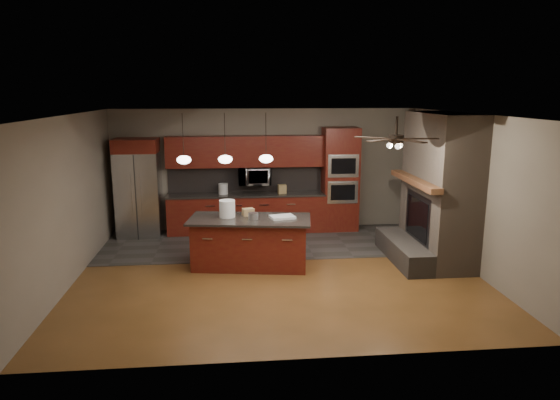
{
  "coord_description": "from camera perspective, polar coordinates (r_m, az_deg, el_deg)",
  "views": [
    {
      "loc": [
        -0.79,
        -8.45,
        3.18
      ],
      "look_at": [
        0.1,
        0.6,
        1.2
      ],
      "focal_mm": 32.0,
      "sensor_mm": 36.0,
      "label": 1
    }
  ],
  "objects": [
    {
      "name": "microwave",
      "position": [
        11.37,
        -2.94,
        2.78
      ],
      "size": [
        0.73,
        0.41,
        0.5
      ],
      "primitive_type": "imported",
      "color": "silver",
      "rests_on": "back_cabinetry"
    },
    {
      "name": "paint_tray",
      "position": [
        9.09,
        0.28,
        -1.95
      ],
      "size": [
        0.49,
        0.39,
        0.04
      ],
      "primitive_type": "cube",
      "rotation": [
        0.0,
        0.0,
        0.23
      ],
      "color": "silver",
      "rests_on": "kitchen_island"
    },
    {
      "name": "pendant_right",
      "position": [
        9.25,
        -1.6,
        4.76
      ],
      "size": [
        0.26,
        0.26,
        0.92
      ],
      "color": "black",
      "rests_on": "ceiling"
    },
    {
      "name": "left_wall",
      "position": [
        9.05,
        -22.91,
        -0.01
      ],
      "size": [
        0.02,
        6.0,
        2.8
      ],
      "primitive_type": "cube",
      "color": "slate",
      "rests_on": "ground"
    },
    {
      "name": "counter_box",
      "position": [
        11.37,
        0.23,
        1.26
      ],
      "size": [
        0.2,
        0.16,
        0.2
      ],
      "primitive_type": "cube",
      "rotation": [
        0.0,
        0.0,
        0.12
      ],
      "color": "#947A4C",
      "rests_on": "back_cabinetry"
    },
    {
      "name": "ground",
      "position": [
        9.06,
        -0.26,
        -8.23
      ],
      "size": [
        7.0,
        7.0,
        0.0
      ],
      "primitive_type": "plane",
      "color": "brown",
      "rests_on": "ground"
    },
    {
      "name": "back_cabinetry",
      "position": [
        11.43,
        -3.92,
        0.75
      ],
      "size": [
        3.59,
        0.64,
        2.2
      ],
      "color": "#5D2011",
      "rests_on": "ground"
    },
    {
      "name": "back_wall",
      "position": [
        11.62,
        -1.65,
        3.49
      ],
      "size": [
        7.0,
        0.02,
        2.8
      ],
      "primitive_type": "cube",
      "color": "slate",
      "rests_on": "ground"
    },
    {
      "name": "pendant_center",
      "position": [
        9.23,
        -6.27,
        4.67
      ],
      "size": [
        0.26,
        0.26,
        0.92
      ],
      "color": "black",
      "rests_on": "ceiling"
    },
    {
      "name": "paint_can",
      "position": [
        8.99,
        -3.07,
        -1.86
      ],
      "size": [
        0.22,
        0.22,
        0.12
      ],
      "primitive_type": "cylinder",
      "rotation": [
        0.0,
        0.0,
        -0.27
      ],
      "color": "silver",
      "rests_on": "kitchen_island"
    },
    {
      "name": "oven_tower",
      "position": [
        11.59,
        6.89,
        2.34
      ],
      "size": [
        0.8,
        0.63,
        2.38
      ],
      "color": "#5D2011",
      "rests_on": "ground"
    },
    {
      "name": "ceiling_fan",
      "position": [
        8.11,
        13.13,
        6.88
      ],
      "size": [
        1.27,
        1.33,
        0.41
      ],
      "color": "black",
      "rests_on": "ceiling"
    },
    {
      "name": "pendant_left",
      "position": [
        9.27,
        -10.92,
        4.56
      ],
      "size": [
        0.26,
        0.26,
        0.92
      ],
      "color": "black",
      "rests_on": "ceiling"
    },
    {
      "name": "kitchen_island",
      "position": [
        9.22,
        -3.44,
        -4.83
      ],
      "size": [
        2.33,
        1.32,
        0.92
      ],
      "rotation": [
        0.0,
        0.0,
        -0.15
      ],
      "color": "#5D2011",
      "rests_on": "ground"
    },
    {
      "name": "refrigerator",
      "position": [
        11.45,
        -15.87,
        1.32
      ],
      "size": [
        0.94,
        0.75,
        2.18
      ],
      "color": "silver",
      "rests_on": "ground"
    },
    {
      "name": "cardboard_box",
      "position": [
        9.29,
        -3.66,
        -1.37
      ],
      "size": [
        0.24,
        0.2,
        0.13
      ],
      "primitive_type": "cube",
      "rotation": [
        0.0,
        0.0,
        0.28
      ],
      "color": "#9F7F52",
      "rests_on": "kitchen_island"
    },
    {
      "name": "slate_tile_patch",
      "position": [
        10.76,
        -1.16,
        -4.85
      ],
      "size": [
        7.0,
        2.4,
        0.01
      ],
      "primitive_type": "cube",
      "color": "#373432",
      "rests_on": "ground"
    },
    {
      "name": "white_bucket",
      "position": [
        9.19,
        -6.05,
        -0.99
      ],
      "size": [
        0.35,
        0.35,
        0.31
      ],
      "primitive_type": "cylinder",
      "rotation": [
        0.0,
        0.0,
        0.22
      ],
      "color": "white",
      "rests_on": "kitchen_island"
    },
    {
      "name": "ceiling",
      "position": [
        8.5,
        -0.28,
        9.75
      ],
      "size": [
        7.0,
        6.0,
        0.02
      ],
      "primitive_type": "cube",
      "color": "white",
      "rests_on": "back_wall"
    },
    {
      "name": "counter_bucket",
      "position": [
        11.36,
        -6.52,
        1.27
      ],
      "size": [
        0.25,
        0.25,
        0.24
      ],
      "primitive_type": "cylinder",
      "rotation": [
        0.0,
        0.0,
        0.18
      ],
      "color": "silver",
      "rests_on": "back_cabinetry"
    },
    {
      "name": "right_wall",
      "position": [
        9.64,
        20.92,
        0.85
      ],
      "size": [
        0.02,
        6.0,
        2.8
      ],
      "primitive_type": "cube",
      "color": "slate",
      "rests_on": "ground"
    },
    {
      "name": "fireplace_column",
      "position": [
        9.82,
        17.44,
        0.69
      ],
      "size": [
        1.3,
        2.1,
        2.8
      ],
      "color": "brown",
      "rests_on": "ground"
    }
  ]
}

